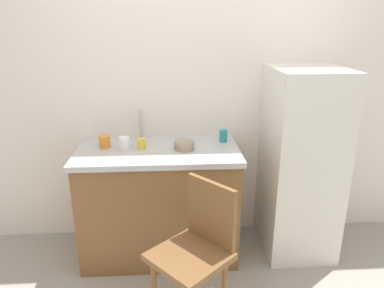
{
  "coord_description": "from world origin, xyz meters",
  "views": [
    {
      "loc": [
        -0.24,
        -1.86,
        1.78
      ],
      "look_at": [
        -0.09,
        0.6,
        0.93
      ],
      "focal_mm": 33.68,
      "sensor_mm": 36.0,
      "label": 1
    }
  ],
  "objects_px": {
    "terracotta_bowl": "(184,145)",
    "refrigerator": "(300,164)",
    "chair": "(197,248)",
    "cup_teal": "(223,136)",
    "cup_orange": "(105,141)",
    "cup_white": "(124,143)",
    "cup_yellow": "(142,144)"
  },
  "relations": [
    {
      "from": "cup_teal",
      "to": "cup_white",
      "type": "bearing_deg",
      "value": -170.02
    },
    {
      "from": "cup_yellow",
      "to": "cup_orange",
      "type": "bearing_deg",
      "value": 170.86
    },
    {
      "from": "terracotta_bowl",
      "to": "cup_teal",
      "type": "bearing_deg",
      "value": 26.31
    },
    {
      "from": "cup_yellow",
      "to": "cup_teal",
      "type": "xyz_separation_m",
      "value": [
        0.63,
        0.12,
        0.01
      ]
    },
    {
      "from": "chair",
      "to": "terracotta_bowl",
      "type": "height_order",
      "value": "terracotta_bowl"
    },
    {
      "from": "refrigerator",
      "to": "chair",
      "type": "height_order",
      "value": "refrigerator"
    },
    {
      "from": "chair",
      "to": "cup_teal",
      "type": "height_order",
      "value": "cup_teal"
    },
    {
      "from": "chair",
      "to": "cup_white",
      "type": "height_order",
      "value": "cup_white"
    },
    {
      "from": "terracotta_bowl",
      "to": "cup_orange",
      "type": "relative_size",
      "value": 1.64
    },
    {
      "from": "cup_white",
      "to": "cup_yellow",
      "type": "bearing_deg",
      "value": 4.89
    },
    {
      "from": "refrigerator",
      "to": "cup_teal",
      "type": "bearing_deg",
      "value": 166.81
    },
    {
      "from": "refrigerator",
      "to": "terracotta_bowl",
      "type": "relative_size",
      "value": 9.82
    },
    {
      "from": "refrigerator",
      "to": "terracotta_bowl",
      "type": "height_order",
      "value": "refrigerator"
    },
    {
      "from": "terracotta_bowl",
      "to": "cup_white",
      "type": "relative_size",
      "value": 1.59
    },
    {
      "from": "terracotta_bowl",
      "to": "cup_yellow",
      "type": "bearing_deg",
      "value": 173.98
    },
    {
      "from": "terracotta_bowl",
      "to": "cup_orange",
      "type": "distance_m",
      "value": 0.59
    },
    {
      "from": "terracotta_bowl",
      "to": "cup_white",
      "type": "distance_m",
      "value": 0.44
    },
    {
      "from": "cup_teal",
      "to": "terracotta_bowl",
      "type": "bearing_deg",
      "value": -153.69
    },
    {
      "from": "terracotta_bowl",
      "to": "cup_white",
      "type": "height_order",
      "value": "cup_white"
    },
    {
      "from": "cup_teal",
      "to": "cup_orange",
      "type": "relative_size",
      "value": 1.06
    },
    {
      "from": "refrigerator",
      "to": "chair",
      "type": "xyz_separation_m",
      "value": [
        -0.86,
        -0.71,
        -0.23
      ]
    },
    {
      "from": "chair",
      "to": "cup_yellow",
      "type": "distance_m",
      "value": 0.91
    },
    {
      "from": "terracotta_bowl",
      "to": "chair",
      "type": "bearing_deg",
      "value": -86.58
    },
    {
      "from": "refrigerator",
      "to": "cup_orange",
      "type": "xyz_separation_m",
      "value": [
        -1.49,
        0.06,
        0.19
      ]
    },
    {
      "from": "refrigerator",
      "to": "cup_orange",
      "type": "relative_size",
      "value": 16.12
    },
    {
      "from": "cup_orange",
      "to": "cup_teal",
      "type": "bearing_deg",
      "value": 4.87
    },
    {
      "from": "cup_orange",
      "to": "refrigerator",
      "type": "bearing_deg",
      "value": -2.32
    },
    {
      "from": "chair",
      "to": "cup_orange",
      "type": "xyz_separation_m",
      "value": [
        -0.63,
        0.77,
        0.42
      ]
    },
    {
      "from": "chair",
      "to": "cup_teal",
      "type": "xyz_separation_m",
      "value": [
        0.27,
        0.85,
        0.43
      ]
    },
    {
      "from": "refrigerator",
      "to": "cup_white",
      "type": "distance_m",
      "value": 1.35
    },
    {
      "from": "terracotta_bowl",
      "to": "refrigerator",
      "type": "bearing_deg",
      "value": 1.09
    },
    {
      "from": "chair",
      "to": "cup_teal",
      "type": "distance_m",
      "value": 0.98
    }
  ]
}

